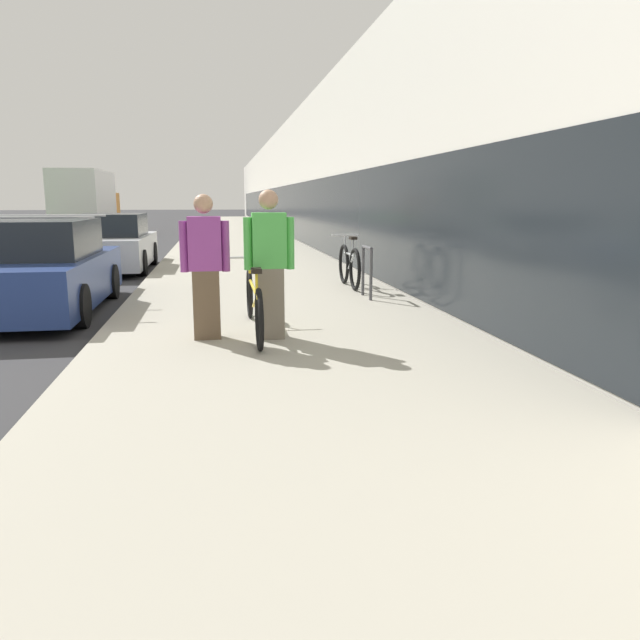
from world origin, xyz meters
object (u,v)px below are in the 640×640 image
at_px(person_rider, 269,265).
at_px(bike_rack_hoop, 367,266).
at_px(vintage_roadster_curbside, 112,245).
at_px(cruiser_bike_nearest, 349,265).
at_px(moving_truck, 87,203).
at_px(person_bystander, 205,267).
at_px(tandem_bicycle, 254,303).
at_px(parked_sedan_curbside, 40,271).

height_order(person_rider, bike_rack_hoop, person_rider).
bearing_deg(bike_rack_hoop, vintage_roadster_curbside, 129.28).
bearing_deg(cruiser_bike_nearest, moving_truck, 111.86).
relative_size(person_bystander, cruiser_bike_nearest, 0.96).
bearing_deg(moving_truck, bike_rack_hoop, -69.24).
bearing_deg(tandem_bicycle, vintage_roadster_curbside, 109.10).
bearing_deg(parked_sedan_curbside, tandem_bicycle, -39.88).
distance_m(tandem_bicycle, bike_rack_hoop, 3.16).
height_order(person_bystander, parked_sedan_curbside, person_bystander).
bearing_deg(bike_rack_hoop, person_bystander, -133.39).
distance_m(cruiser_bike_nearest, parked_sedan_curbside, 5.19).
height_order(tandem_bicycle, parked_sedan_curbside, parked_sedan_curbside).
height_order(tandem_bicycle, moving_truck, moving_truck).
height_order(person_bystander, cruiser_bike_nearest, person_bystander).
distance_m(person_rider, cruiser_bike_nearest, 4.50).
distance_m(parked_sedan_curbside, vintage_roadster_curbside, 5.90).
relative_size(tandem_bicycle, parked_sedan_curbside, 0.60).
distance_m(person_bystander, moving_truck, 26.36).
bearing_deg(person_bystander, person_rider, -7.85).
bearing_deg(person_bystander, bike_rack_hoop, 46.61).
bearing_deg(moving_truck, tandem_bicycle, -75.21).
distance_m(bike_rack_hoop, parked_sedan_curbside, 5.07).
relative_size(bike_rack_hoop, moving_truck, 0.11).
xyz_separation_m(person_rider, moving_truck, (-6.87, 25.72, 0.58)).
height_order(person_rider, moving_truck, moving_truck).
bearing_deg(cruiser_bike_nearest, vintage_roadster_curbside, 136.16).
xyz_separation_m(bike_rack_hoop, vintage_roadster_curbside, (-4.92, 6.02, -0.00)).
relative_size(person_rider, cruiser_bike_nearest, 0.99).
xyz_separation_m(person_bystander, bike_rack_hoop, (2.54, 2.69, -0.31)).
xyz_separation_m(bike_rack_hoop, cruiser_bike_nearest, (-0.02, 1.31, -0.12)).
bearing_deg(vintage_roadster_curbside, tandem_bicycle, -70.90).
height_order(person_rider, vintage_roadster_curbside, person_rider).
height_order(person_bystander, vintage_roadster_curbside, person_bystander).
bearing_deg(person_bystander, moving_truck, 103.50).
bearing_deg(bike_rack_hoop, cruiser_bike_nearest, 90.70).
distance_m(bike_rack_hoop, vintage_roadster_curbside, 7.78).
bearing_deg(parked_sedan_curbside, vintage_roadster_curbside, 88.57).
distance_m(cruiser_bike_nearest, vintage_roadster_curbside, 6.80).
relative_size(parked_sedan_curbside, vintage_roadster_curbside, 1.02).
relative_size(vintage_roadster_curbside, moving_truck, 0.56).
bearing_deg(bike_rack_hoop, parked_sedan_curbside, 178.65).
relative_size(person_bystander, bike_rack_hoop, 1.95).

